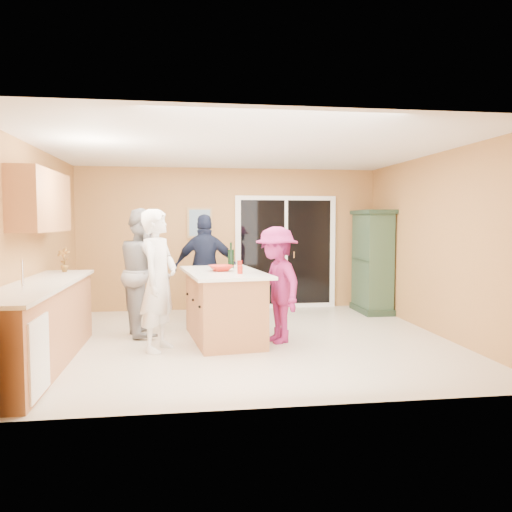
{
  "coord_description": "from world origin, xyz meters",
  "views": [
    {
      "loc": [
        -0.81,
        -6.69,
        1.63
      ],
      "look_at": [
        0.15,
        0.1,
        1.15
      ],
      "focal_mm": 35.0,
      "sensor_mm": 36.0,
      "label": 1
    }
  ],
  "objects": [
    {
      "name": "floor",
      "position": [
        0.0,
        0.0,
        0.0
      ],
      "size": [
        5.5,
        5.5,
        0.0
      ],
      "primitive_type": "plane",
      "color": "beige",
      "rests_on": "ground"
    },
    {
      "name": "ceiling",
      "position": [
        0.0,
        0.0,
        2.6
      ],
      "size": [
        5.5,
        5.0,
        0.1
      ],
      "primitive_type": "cube",
      "color": "white",
      "rests_on": "wall_back"
    },
    {
      "name": "wall_back",
      "position": [
        0.0,
        2.5,
        1.3
      ],
      "size": [
        5.5,
        0.1,
        2.6
      ],
      "primitive_type": "cube",
      "color": "tan",
      "rests_on": "ground"
    },
    {
      "name": "wall_front",
      "position": [
        0.0,
        -2.5,
        1.3
      ],
      "size": [
        5.5,
        0.1,
        2.6
      ],
      "primitive_type": "cube",
      "color": "tan",
      "rests_on": "ground"
    },
    {
      "name": "wall_left",
      "position": [
        -2.75,
        0.0,
        1.3
      ],
      "size": [
        0.1,
        5.0,
        2.6
      ],
      "primitive_type": "cube",
      "color": "tan",
      "rests_on": "ground"
    },
    {
      "name": "wall_right",
      "position": [
        2.75,
        0.0,
        1.3
      ],
      "size": [
        0.1,
        5.0,
        2.6
      ],
      "primitive_type": "cube",
      "color": "tan",
      "rests_on": "ground"
    },
    {
      "name": "left_cabinet_run",
      "position": [
        -2.45,
        -1.05,
        0.46
      ],
      "size": [
        0.65,
        3.05,
        1.24
      ],
      "color": "#AF6D44",
      "rests_on": "floor"
    },
    {
      "name": "upper_cabinets",
      "position": [
        -2.58,
        -0.2,
        1.88
      ],
      "size": [
        0.35,
        1.6,
        0.75
      ],
      "primitive_type": "cube",
      "color": "#AF6D44",
      "rests_on": "wall_left"
    },
    {
      "name": "sliding_door",
      "position": [
        1.05,
        2.46,
        1.05
      ],
      "size": [
        1.9,
        0.07,
        2.1
      ],
      "color": "white",
      "rests_on": "floor"
    },
    {
      "name": "framed_picture",
      "position": [
        -0.55,
        2.48,
        1.6
      ],
      "size": [
        0.46,
        0.04,
        0.56
      ],
      "color": "#A07D50",
      "rests_on": "wall_back"
    },
    {
      "name": "kitchen_island",
      "position": [
        -0.3,
        0.09,
        0.45
      ],
      "size": [
        1.2,
        1.92,
        0.95
      ],
      "rotation": [
        0.0,
        0.0,
        0.13
      ],
      "color": "#AF6D44",
      "rests_on": "floor"
    },
    {
      "name": "green_hutch",
      "position": [
        2.49,
        1.8,
        0.89
      ],
      "size": [
        0.52,
        0.99,
        1.83
      ],
      "color": "#1E3121",
      "rests_on": "floor"
    },
    {
      "name": "woman_white",
      "position": [
        -1.15,
        -0.37,
        0.89
      ],
      "size": [
        0.65,
        0.77,
        1.78
      ],
      "primitive_type": "imported",
      "rotation": [
        0.0,
        0.0,
        1.16
      ],
      "color": "white",
      "rests_on": "floor"
    },
    {
      "name": "woman_grey",
      "position": [
        -1.4,
        0.56,
        0.91
      ],
      "size": [
        0.88,
        1.02,
        1.81
      ],
      "primitive_type": "imported",
      "rotation": [
        0.0,
        0.0,
        1.82
      ],
      "color": "gray",
      "rests_on": "floor"
    },
    {
      "name": "woman_navy",
      "position": [
        -0.49,
        1.46,
        0.87
      ],
      "size": [
        1.03,
        0.44,
        1.74
      ],
      "primitive_type": "imported",
      "rotation": [
        0.0,
        0.0,
        3.13
      ],
      "color": "#161D31",
      "rests_on": "floor"
    },
    {
      "name": "woman_magenta",
      "position": [
        0.39,
        -0.16,
        0.78
      ],
      "size": [
        0.87,
        1.14,
        1.56
      ],
      "primitive_type": "imported",
      "rotation": [
        0.0,
        0.0,
        -1.25
      ],
      "color": "#94205E",
      "rests_on": "floor"
    },
    {
      "name": "serving_bowl",
      "position": [
        -0.34,
        0.08,
        0.99
      ],
      "size": [
        0.39,
        0.39,
        0.08
      ],
      "primitive_type": "imported",
      "rotation": [
        0.0,
        0.0,
        0.25
      ],
      "color": "#AC1F13",
      "rests_on": "kitchen_island"
    },
    {
      "name": "tulip_vase",
      "position": [
        -2.45,
        0.35,
        1.11
      ],
      "size": [
        0.2,
        0.17,
        0.33
      ],
      "primitive_type": "imported",
      "rotation": [
        0.0,
        0.0,
        -0.33
      ],
      "color": "red",
      "rests_on": "left_cabinet_run"
    },
    {
      "name": "tumbler_near",
      "position": [
        -0.03,
        0.54,
        1.0
      ],
      "size": [
        0.09,
        0.09,
        0.11
      ],
      "primitive_type": "cylinder",
      "rotation": [
        0.0,
        0.0,
        0.35
      ],
      "color": "#AC1F13",
      "rests_on": "kitchen_island"
    },
    {
      "name": "tumbler_far",
      "position": [
        -0.12,
        -0.31,
        1.0
      ],
      "size": [
        0.07,
        0.07,
        0.1
      ],
      "primitive_type": "cylinder",
      "rotation": [
        0.0,
        0.0,
        -0.02
      ],
      "color": "#AC1F13",
      "rests_on": "kitchen_island"
    },
    {
      "name": "wine_bottle",
      "position": [
        -0.17,
        0.42,
        1.1
      ],
      "size": [
        0.09,
        0.09,
        0.38
      ],
      "rotation": [
        0.0,
        0.0,
        -0.3
      ],
      "color": "black",
      "rests_on": "kitchen_island"
    },
    {
      "name": "white_plate",
      "position": [
        -0.23,
        0.42,
        0.96
      ],
      "size": [
        0.23,
        0.23,
        0.01
      ],
      "primitive_type": "cylinder",
      "rotation": [
        0.0,
        0.0,
        0.15
      ],
      "color": "silver",
      "rests_on": "kitchen_island"
    }
  ]
}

